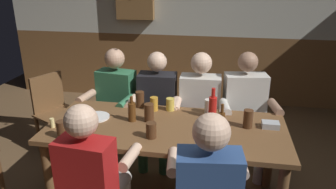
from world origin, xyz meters
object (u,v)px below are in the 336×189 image
object	(u,v)px
person_4	(93,174)
pint_glass_2	(62,129)
pint_glass_1	(170,104)
table_candle	(52,123)
pint_glass_7	(209,106)
chair_empty_near_left	(56,111)
pint_glass_0	(151,130)
person_3	(246,108)
pint_glass_4	(154,104)
person_0	(114,100)
dining_table	(166,136)
pint_glass_6	(140,99)
pint_glass_5	(248,119)
person_5	(208,185)
condiment_caddy	(270,125)
plate_0	(96,117)
bottle_0	(222,121)
bottle_1	(132,111)
pint_glass_3	(149,113)
person_1	(157,104)
bottle_2	(213,106)
person_2	(199,106)

from	to	relation	value
person_4	pint_glass_2	xyz separation A→B (m)	(-0.37, 0.32, 0.15)
person_4	pint_glass_1	size ratio (longest dim) A/B	10.27
table_candle	pint_glass_7	size ratio (longest dim) A/B	0.62
chair_empty_near_left	pint_glass_0	distance (m)	1.65
person_3	pint_glass_7	world-z (taller)	person_3
person_3	pint_glass_4	distance (m)	0.94
person_0	dining_table	bearing A→B (deg)	145.08
person_4	table_candle	world-z (taller)	person_4
dining_table	chair_empty_near_left	distance (m)	1.58
person_4	pint_glass_6	bearing A→B (deg)	91.71
dining_table	pint_glass_6	bearing A→B (deg)	130.72
pint_glass_5	table_candle	bearing A→B (deg)	-170.08
person_5	table_candle	xyz separation A→B (m)	(-1.32, 0.48, 0.11)
condiment_caddy	pint_glass_5	bearing A→B (deg)	-171.73
plate_0	bottle_0	bearing A→B (deg)	-2.80
pint_glass_0	pint_glass_4	distance (m)	0.53
chair_empty_near_left	pint_glass_4	bearing A→B (deg)	98.87
person_5	pint_glass_7	world-z (taller)	person_5
plate_0	bottle_1	distance (m)	0.34
person_3	pint_glass_3	distance (m)	1.05
pint_glass_6	bottle_1	bearing A→B (deg)	-87.95
bottle_0	pint_glass_3	distance (m)	0.62
person_0	condiment_caddy	bearing A→B (deg)	169.80
dining_table	person_5	distance (m)	0.77
person_1	person_4	size ratio (longest dim) A/B	0.99
pint_glass_3	person_3	bearing A→B (deg)	34.71
person_5	bottle_2	xyz separation A→B (m)	(-0.02, 0.90, 0.18)
table_candle	pint_glass_4	world-z (taller)	pint_glass_4
plate_0	pint_glass_2	bearing A→B (deg)	-107.52
table_candle	pint_glass_4	distance (m)	0.91
chair_empty_near_left	bottle_0	bearing A→B (deg)	96.07
pint_glass_6	condiment_caddy	bearing A→B (deg)	-11.87
dining_table	person_3	size ratio (longest dim) A/B	1.62
person_0	plate_0	size ratio (longest dim) A/B	5.17
condiment_caddy	plate_0	bearing A→B (deg)	-177.51
table_candle	person_2	bearing A→B (deg)	36.19
pint_glass_0	pint_glass_3	world-z (taller)	pint_glass_3
person_2	person_3	bearing A→B (deg)	178.86
person_0	person_1	distance (m)	0.47
bottle_0	pint_glass_2	bearing A→B (deg)	-164.55
dining_table	bottle_1	xyz separation A→B (m)	(-0.31, 0.05, 0.18)
person_5	pint_glass_2	distance (m)	1.21
chair_empty_near_left	bottle_2	distance (m)	1.88
person_0	pint_glass_7	xyz separation A→B (m)	(1.02, -0.32, 0.14)
bottle_2	pint_glass_6	distance (m)	0.71
person_5	bottle_1	world-z (taller)	person_5
bottle_2	pint_glass_0	xyz separation A→B (m)	(-0.45, -0.46, -0.04)
pint_glass_3	pint_glass_5	distance (m)	0.84
person_2	bottle_1	world-z (taller)	person_2
person_1	pint_glass_4	size ratio (longest dim) A/B	9.23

